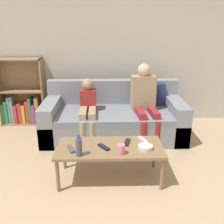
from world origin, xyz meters
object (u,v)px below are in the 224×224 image
(bookshelf, at_px, (23,101))
(coffee_table, at_px, (110,150))
(tv_remote_2, at_px, (104,147))
(cup_near, at_px, (121,149))
(tv_remote_0, at_px, (127,142))
(person_adult, at_px, (144,97))
(snack_bowl, at_px, (145,147))
(couch, at_px, (114,119))
(tv_remote_1, at_px, (143,140))
(tv_remote_3, at_px, (71,149))
(bottle, at_px, (79,147))
(person_child, at_px, (88,107))

(bookshelf, distance_m, coffee_table, 2.32)
(coffee_table, relative_size, tv_remote_2, 7.20)
(cup_near, bearing_deg, tv_remote_0, 70.78)
(person_adult, bearing_deg, snack_bowl, -102.37)
(tv_remote_2, bearing_deg, couch, 45.63)
(tv_remote_1, height_order, snack_bowl, snack_bowl)
(tv_remote_0, bearing_deg, bookshelf, 150.58)
(tv_remote_1, distance_m, tv_remote_3, 0.83)
(person_adult, relative_size, tv_remote_1, 6.52)
(bookshelf, xyz_separation_m, tv_remote_2, (1.43, -1.80, 0.01))
(bookshelf, bearing_deg, coffee_table, -49.82)
(cup_near, xyz_separation_m, tv_remote_1, (0.28, 0.31, -0.04))
(tv_remote_3, xyz_separation_m, snack_bowl, (0.81, -0.01, 0.01))
(coffee_table, xyz_separation_m, tv_remote_0, (0.20, 0.08, 0.05))
(snack_bowl, bearing_deg, tv_remote_0, 141.41)
(cup_near, relative_size, tv_remote_2, 0.64)
(bottle, bearing_deg, tv_remote_1, 24.97)
(cup_near, bearing_deg, bookshelf, 129.71)
(tv_remote_3, relative_size, snack_bowl, 1.11)
(tv_remote_3, bearing_deg, person_child, 63.47)
(person_adult, height_order, snack_bowl, person_adult)
(bookshelf, xyz_separation_m, person_adult, (2.04, -0.66, 0.24))
(bookshelf, relative_size, tv_remote_2, 7.01)
(tv_remote_3, distance_m, snack_bowl, 0.81)
(person_adult, bearing_deg, tv_remote_0, -113.26)
(person_adult, bearing_deg, tv_remote_3, -134.13)
(cup_near, height_order, tv_remote_3, cup_near)
(bookshelf, distance_m, cup_near, 2.52)
(person_child, distance_m, tv_remote_3, 1.13)
(person_child, bearing_deg, cup_near, -72.30)
(tv_remote_1, bearing_deg, bookshelf, 115.81)
(tv_remote_2, relative_size, snack_bowl, 1.04)
(coffee_table, height_order, person_child, person_child)
(person_child, bearing_deg, tv_remote_2, -78.86)
(person_child, relative_size, tv_remote_1, 5.24)
(person_adult, bearing_deg, tv_remote_1, -103.86)
(tv_remote_0, xyz_separation_m, tv_remote_2, (-0.27, -0.11, 0.00))
(tv_remote_1, distance_m, snack_bowl, 0.21)
(tv_remote_0, distance_m, tv_remote_3, 0.64)
(person_child, height_order, tv_remote_1, person_child)
(coffee_table, relative_size, tv_remote_0, 6.70)
(tv_remote_1, relative_size, tv_remote_2, 1.06)
(coffee_table, distance_m, tv_remote_3, 0.43)
(tv_remote_2, bearing_deg, cup_near, -73.99)
(coffee_table, relative_size, person_adult, 1.04)
(tv_remote_2, bearing_deg, coffee_table, -12.92)
(tv_remote_3, bearing_deg, cup_near, -31.48)
(tv_remote_2, distance_m, tv_remote_3, 0.35)
(couch, relative_size, tv_remote_3, 12.18)
(coffee_table, distance_m, bottle, 0.40)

